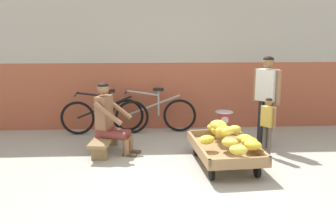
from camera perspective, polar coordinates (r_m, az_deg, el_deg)
name	(u,v)px	position (r m, az deg, el deg)	size (l,w,h in m)	color
ground_plane	(192,188)	(4.92, 3.64, -11.29)	(80.00, 80.00, 0.00)	#A39E93
back_wall	(175,56)	(7.63, 1.00, 8.37)	(16.00, 0.30, 2.87)	#A35138
banana_cart	(224,150)	(5.64, 8.45, -5.62)	(0.96, 1.51, 0.36)	#99754C
banana_pile	(228,135)	(5.62, 8.98, -3.36)	(0.89, 1.41, 0.26)	yellow
low_bench	(105,140)	(6.27, -9.39, -4.19)	(0.45, 1.13, 0.27)	olive
vendor_seated	(109,119)	(6.14, -8.76, -0.97)	(0.73, 0.60, 1.14)	brown
plastic_crate	(224,137)	(6.64, 8.31, -3.66)	(0.36, 0.28, 0.30)	#234CA8
weighing_scale	(224,120)	(6.56, 8.39, -1.12)	(0.30, 0.30, 0.29)	#28282D
bicycle_near_left	(105,116)	(7.30, -9.46, -0.58)	(1.66, 0.48, 0.86)	black
bicycle_far_left	(153,114)	(7.39, -2.23, -0.26)	(1.66, 0.48, 0.86)	black
customer_adult	(267,92)	(6.51, 14.54, 2.99)	(0.37, 0.37, 1.53)	#232328
customer_child	(268,121)	(6.11, 14.72, -1.25)	(0.20, 0.26, 0.93)	brown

